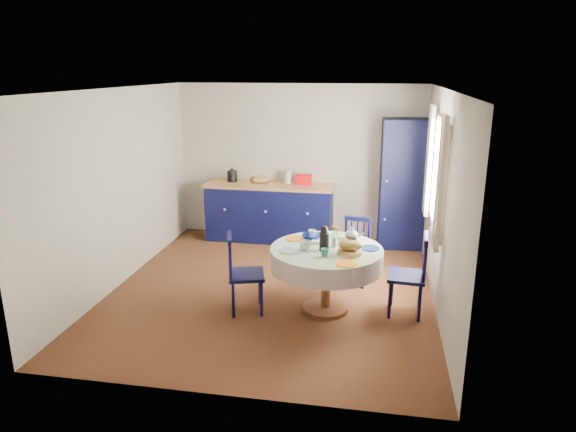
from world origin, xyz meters
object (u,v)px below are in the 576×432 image
object	(u,v)px
cobalt_bowl	(312,237)
chair_right	(410,274)
chair_far	(355,251)
dining_table	(327,258)
mug_c	(352,239)
pantry_cabinet	(403,184)
mug_b	(325,252)
chair_left	(243,273)
mug_a	(305,245)
kitchen_counter	(270,211)
mug_d	(312,234)

from	to	relation	value
cobalt_bowl	chair_right	bearing A→B (deg)	-10.09
chair_far	cobalt_bowl	size ratio (longest dim) A/B	3.68
dining_table	mug_c	world-z (taller)	dining_table
pantry_cabinet	mug_c	size ratio (longest dim) A/B	18.45
mug_c	mug_b	bearing A→B (deg)	-118.60
chair_left	mug_b	world-z (taller)	chair_left
mug_a	kitchen_counter	bearing A→B (deg)	110.57
chair_right	mug_a	world-z (taller)	chair_right
chair_left	chair_right	xyz separation A→B (m)	(1.89, 0.25, 0.01)
chair_right	pantry_cabinet	bearing A→B (deg)	-174.89
mug_b	chair_far	bearing A→B (deg)	76.61
mug_a	mug_c	distance (m)	0.59
mug_a	chair_right	bearing A→B (deg)	7.99
mug_b	mug_c	world-z (taller)	same
chair_left	cobalt_bowl	bearing A→B (deg)	-74.25
mug_d	dining_table	bearing A→B (deg)	-58.50
kitchen_counter	mug_b	bearing A→B (deg)	-66.04
dining_table	mug_c	bearing A→B (deg)	41.14
dining_table	mug_b	world-z (taller)	dining_table
kitchen_counter	mug_a	size ratio (longest dim) A/B	16.51
chair_right	cobalt_bowl	bearing A→B (deg)	-95.49
chair_right	mug_d	bearing A→B (deg)	-98.50
dining_table	mug_d	size ratio (longest dim) A/B	13.19
chair_right	mug_a	distance (m)	1.24
chair_left	chair_right	bearing A→B (deg)	-98.71
dining_table	mug_b	size ratio (longest dim) A/B	14.03
cobalt_bowl	dining_table	bearing A→B (deg)	-53.85
chair_left	chair_right	world-z (taller)	chair_right
chair_far	mug_d	xyz separation A→B (m)	(-0.49, -0.55, 0.38)
mug_c	mug_d	xyz separation A→B (m)	(-0.48, 0.13, 0.00)
mug_d	cobalt_bowl	bearing A→B (deg)	-85.57
cobalt_bowl	kitchen_counter	bearing A→B (deg)	114.33
chair_far	chair_left	bearing A→B (deg)	-128.70
pantry_cabinet	mug_b	distance (m)	2.90
mug_b	mug_d	distance (m)	0.65
kitchen_counter	cobalt_bowl	size ratio (longest dim) A/B	8.91
kitchen_counter	chair_left	xyz separation A→B (m)	(0.24, -2.61, -0.01)
chair_left	mug_b	distance (m)	1.01
dining_table	chair_far	distance (m)	0.97
chair_far	cobalt_bowl	world-z (taller)	chair_far
pantry_cabinet	chair_right	world-z (taller)	pantry_cabinet
mug_b	pantry_cabinet	bearing A→B (deg)	71.36
chair_right	mug_c	distance (m)	0.77
chair_far	chair_right	size ratio (longest dim) A/B	0.90
mug_c	cobalt_bowl	world-z (taller)	mug_c
chair_far	mug_c	xyz separation A→B (m)	(-0.01, -0.68, 0.38)
chair_left	chair_far	world-z (taller)	chair_left
pantry_cabinet	chair_far	bearing A→B (deg)	-115.39
mug_c	mug_d	bearing A→B (deg)	165.15
mug_c	cobalt_bowl	xyz separation A→B (m)	(-0.48, 0.06, -0.01)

